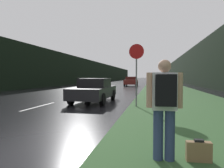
{
  "coord_description": "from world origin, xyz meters",
  "views": [
    {
      "loc": [
        5.59,
        -1.98,
        1.49
      ],
      "look_at": [
        2.41,
        13.62,
        0.91
      ],
      "focal_mm": 32.0,
      "sensor_mm": 36.0,
      "label": 1
    }
  ],
  "objects_px": {
    "car_passing_near": "(94,90)",
    "car_passing_far": "(131,81)",
    "stop_sign": "(136,68)",
    "suitcase": "(199,152)",
    "hitchhiker_with_backpack": "(164,103)"
  },
  "relations": [
    {
      "from": "car_passing_far",
      "to": "suitcase",
      "type": "bearing_deg",
      "value": 98.43
    },
    {
      "from": "suitcase",
      "to": "hitchhiker_with_backpack",
      "type": "bearing_deg",
      "value": -173.76
    },
    {
      "from": "suitcase",
      "to": "car_passing_far",
      "type": "height_order",
      "value": "car_passing_far"
    },
    {
      "from": "hitchhiker_with_backpack",
      "to": "car_passing_far",
      "type": "bearing_deg",
      "value": 94.8
    },
    {
      "from": "stop_sign",
      "to": "car_passing_near",
      "type": "relative_size",
      "value": 0.7
    },
    {
      "from": "suitcase",
      "to": "car_passing_far",
      "type": "xyz_separation_m",
      "value": [
        -4.17,
        28.15,
        0.58
      ]
    },
    {
      "from": "stop_sign",
      "to": "suitcase",
      "type": "height_order",
      "value": "stop_sign"
    },
    {
      "from": "car_passing_near",
      "to": "stop_sign",
      "type": "bearing_deg",
      "value": 151.54
    },
    {
      "from": "car_passing_near",
      "to": "suitcase",
      "type": "bearing_deg",
      "value": 118.6
    },
    {
      "from": "stop_sign",
      "to": "suitcase",
      "type": "xyz_separation_m",
      "value": [
        1.58,
        -6.25,
        -1.74
      ]
    },
    {
      "from": "suitcase",
      "to": "car_passing_near",
      "type": "bearing_deg",
      "value": 116.17
    },
    {
      "from": "stop_sign",
      "to": "car_passing_near",
      "type": "bearing_deg",
      "value": 151.54
    },
    {
      "from": "stop_sign",
      "to": "suitcase",
      "type": "relative_size",
      "value": 7.31
    },
    {
      "from": "car_passing_near",
      "to": "car_passing_far",
      "type": "relative_size",
      "value": 1.08
    },
    {
      "from": "hitchhiker_with_backpack",
      "to": "car_passing_near",
      "type": "bearing_deg",
      "value": 112.4
    }
  ]
}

